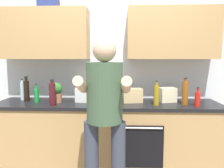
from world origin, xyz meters
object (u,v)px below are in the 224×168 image
cup_tea (119,101)px  cup_ceramic (99,102)px  potted_herb (56,92)px  bottle_wine (52,94)px  person_standing (105,110)px  bottle_vinegar (114,92)px  bottle_soda (37,95)px  bottle_soy (27,90)px  grocery_bag_rice (167,95)px  bottle_oil (156,95)px  grocery_bag_bread (132,95)px  bottle_water (22,91)px  bottle_syrup (185,93)px  bottle_hotsauce (197,99)px  grocery_bag_produce (86,94)px

cup_tea → cup_ceramic: cup_tea is taller
potted_herb → bottle_wine: bearing=-89.7°
person_standing → bottle_wine: person_standing is taller
bottle_vinegar → bottle_soda: bearing=-171.1°
bottle_soy → grocery_bag_rice: bottle_soy is taller
bottle_oil → cup_ceramic: bearing=-176.5°
grocery_bag_bread → cup_ceramic: bearing=-154.4°
bottle_oil → grocery_bag_bread: bearing=150.9°
grocery_bag_bread → bottle_water: bearing=176.9°
bottle_water → bottle_syrup: bearing=-4.9°
person_standing → cup_tea: (0.13, 0.58, -0.03)m
cup_ceramic → grocery_bag_rice: bearing=15.9°
bottle_vinegar → bottle_syrup: bottle_syrup is taller
bottle_soda → grocery_bag_rice: bottle_soda is taller
bottle_water → bottle_hotsauce: (2.22, -0.29, -0.04)m
cup_ceramic → grocery_bag_produce: 0.30m
grocery_bag_rice → potted_herb: bearing=-175.6°
bottle_wine → grocery_bag_produce: (0.37, 0.25, -0.05)m
bottle_water → cup_tea: bottle_water is taller
bottle_vinegar → bottle_syrup: 0.90m
cup_tea → grocery_bag_produce: 0.47m
cup_ceramic → grocery_bag_bread: grocery_bag_bread is taller
bottle_hotsauce → cup_tea: (-0.92, 0.04, -0.04)m
bottle_hotsauce → bottle_oil: 0.47m
bottle_vinegar → grocery_bag_bread: bottle_vinegar is taller
person_standing → cup_ceramic: bearing=101.4°
person_standing → grocery_bag_produce: 0.83m
bottle_wine → cup_ceramic: size_ratio=3.55×
cup_tea → bottle_wine: bearing=-176.0°
bottle_vinegar → bottle_oil: size_ratio=0.91×
bottle_water → bottle_vinegar: (1.22, 0.02, -0.01)m
grocery_bag_bread → person_standing: bearing=-112.0°
person_standing → bottle_hotsauce: bearing=27.1°
bottle_water → grocery_bag_bread: (1.47, -0.08, -0.04)m
potted_herb → bottle_soda: bearing=178.2°
person_standing → bottle_soy: size_ratio=5.00×
bottle_soy → bottle_syrup: bottle_soy is taller
bottle_syrup → grocery_bag_produce: bearing=173.9°
grocery_bag_rice → bottle_soy: bearing=-179.0°
grocery_bag_produce → grocery_bag_rice: 1.05m
cup_ceramic → grocery_bag_produce: (-0.19, 0.23, 0.05)m
cup_tea → grocery_bag_rice: grocery_bag_rice is taller
bottle_oil → cup_tea: bearing=-178.9°
bottle_water → grocery_bag_bread: bottle_water is taller
bottle_vinegar → cup_tea: bottle_vinegar is taller
bottle_water → bottle_hotsauce: 2.23m
bottle_water → bottle_wine: (0.50, -0.30, 0.01)m
cup_ceramic → grocery_bag_bread: size_ratio=0.36×
bottle_syrup → grocery_bag_bread: bottle_syrup is taller
bottle_vinegar → grocery_bag_produce: size_ratio=1.17×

